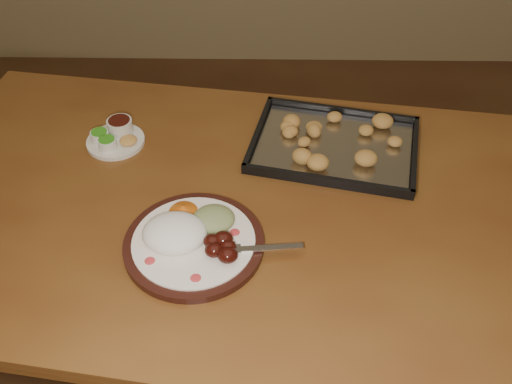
{
  "coord_description": "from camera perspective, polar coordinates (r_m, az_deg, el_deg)",
  "views": [
    {
      "loc": [
        -0.14,
        -0.85,
        1.64
      ],
      "look_at": [
        -0.15,
        0.08,
        0.77
      ],
      "focal_mm": 40.0,
      "sensor_mm": 36.0,
      "label": 1
    }
  ],
  "objects": [
    {
      "name": "condiment_saucer",
      "position": [
        1.48,
        -13.93,
        5.42
      ],
      "size": [
        0.14,
        0.14,
        0.05
      ],
      "rotation": [
        0.0,
        0.0,
        -0.55
      ],
      "color": "silver",
      "rests_on": "dining_table"
    },
    {
      "name": "dining_table",
      "position": [
        1.35,
        -2.78,
        -4.03
      ],
      "size": [
        1.61,
        1.1,
        0.75
      ],
      "rotation": [
        0.0,
        0.0,
        -0.14
      ],
      "color": "brown",
      "rests_on": "ground"
    },
    {
      "name": "baking_tray",
      "position": [
        1.43,
        7.84,
        4.8
      ],
      "size": [
        0.45,
        0.38,
        0.04
      ],
      "rotation": [
        0.0,
        0.0,
        -0.22
      ],
      "color": "black",
      "rests_on": "dining_table"
    },
    {
      "name": "dinner_plate",
      "position": [
        1.18,
        -6.47,
        -4.58
      ],
      "size": [
        0.37,
        0.29,
        0.07
      ],
      "rotation": [
        0.0,
        0.0,
        -0.25
      ],
      "color": "black",
      "rests_on": "dining_table"
    }
  ]
}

